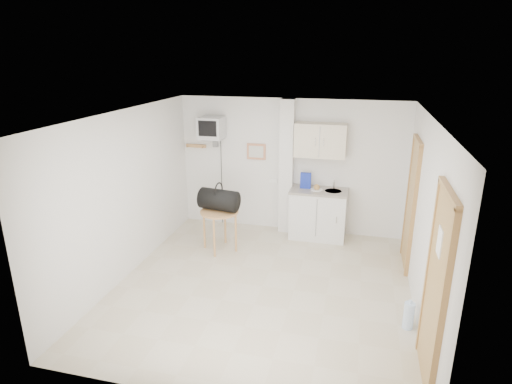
% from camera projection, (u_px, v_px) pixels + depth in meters
% --- Properties ---
extents(ground, '(4.50, 4.50, 0.00)m').
position_uv_depth(ground, '(263.00, 286.00, 6.28)').
color(ground, beige).
rests_on(ground, ground).
extents(room_envelope, '(4.24, 4.54, 2.55)m').
position_uv_depth(room_envelope, '(282.00, 186.00, 5.83)').
color(room_envelope, white).
rests_on(room_envelope, ground).
extents(kitchenette, '(1.03, 0.58, 2.10)m').
position_uv_depth(kitchenette, '(319.00, 195.00, 7.75)').
color(kitchenette, silver).
rests_on(kitchenette, ground).
extents(crt_television, '(0.44, 0.45, 2.15)m').
position_uv_depth(crt_television, '(212.00, 129.00, 7.88)').
color(crt_television, slate).
rests_on(crt_television, ground).
extents(round_table, '(0.65, 0.65, 0.72)m').
position_uv_depth(round_table, '(219.00, 216.00, 7.26)').
color(round_table, '#AE874A').
rests_on(round_table, ground).
extents(duffel_bag, '(0.70, 0.46, 0.49)m').
position_uv_depth(duffel_bag, '(219.00, 200.00, 7.23)').
color(duffel_bag, black).
rests_on(duffel_bag, round_table).
extents(water_bottle, '(0.13, 0.13, 0.39)m').
position_uv_depth(water_bottle, '(409.00, 315.00, 5.28)').
color(water_bottle, '#BBD6F5').
rests_on(water_bottle, ground).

